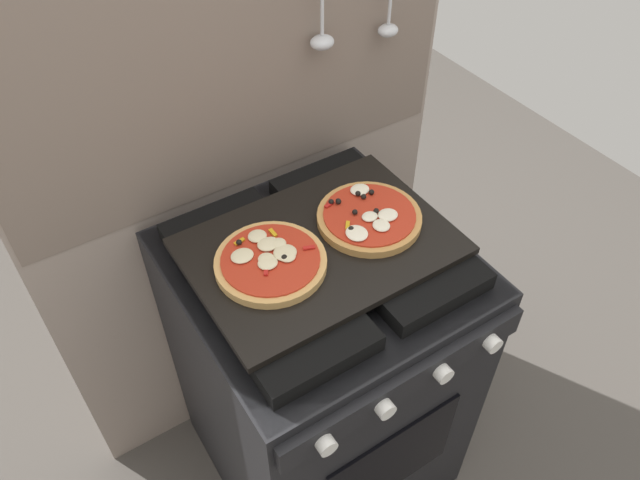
% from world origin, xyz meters
% --- Properties ---
extents(ground_plane, '(4.00, 4.00, 0.00)m').
position_xyz_m(ground_plane, '(0.00, 0.00, 0.00)').
color(ground_plane, '#4C4742').
extents(kitchen_backsplash, '(1.10, 0.08, 1.55)m').
position_xyz_m(kitchen_backsplash, '(0.00, 0.33, 0.79)').
color(kitchen_backsplash, gray).
rests_on(kitchen_backsplash, ground_plane).
extents(stove, '(0.60, 0.64, 0.90)m').
position_xyz_m(stove, '(-0.00, -0.00, 0.45)').
color(stove, black).
rests_on(stove, ground_plane).
extents(baking_tray, '(0.54, 0.38, 0.02)m').
position_xyz_m(baking_tray, '(0.00, 0.00, 0.91)').
color(baking_tray, black).
rests_on(baking_tray, stove).
extents(pizza_left, '(0.22, 0.22, 0.03)m').
position_xyz_m(pizza_left, '(-0.12, 0.00, 0.93)').
color(pizza_left, tan).
rests_on(pizza_left, baking_tray).
extents(pizza_right, '(0.22, 0.22, 0.03)m').
position_xyz_m(pizza_right, '(0.12, 0.00, 0.93)').
color(pizza_right, '#C18947').
rests_on(pizza_right, baking_tray).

